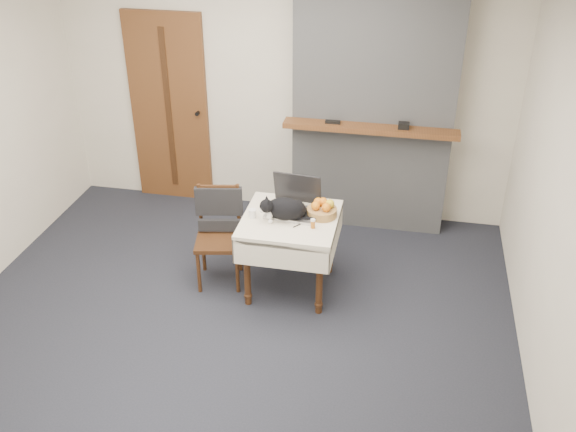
% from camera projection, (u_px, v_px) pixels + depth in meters
% --- Properties ---
extents(ground, '(4.50, 4.50, 0.00)m').
position_uv_depth(ground, '(233.00, 319.00, 5.23)').
color(ground, black).
rests_on(ground, ground).
extents(room_shell, '(4.52, 4.01, 2.61)m').
position_uv_depth(room_shell, '(240.00, 93.00, 4.75)').
color(room_shell, beige).
rests_on(room_shell, ground).
extents(door, '(0.82, 0.10, 2.00)m').
position_uv_depth(door, '(169.00, 110.00, 6.62)').
color(door, brown).
rests_on(door, ground).
extents(chimney, '(1.62, 0.48, 2.60)m').
position_uv_depth(chimney, '(374.00, 100.00, 6.00)').
color(chimney, gray).
rests_on(chimney, ground).
extents(side_table, '(0.78, 0.78, 0.70)m').
position_uv_depth(side_table, '(290.00, 229.00, 5.33)').
color(side_table, '#3D2210').
rests_on(side_table, ground).
extents(laptop, '(0.44, 0.38, 0.30)m').
position_uv_depth(laptop, '(294.00, 203.00, 5.34)').
color(laptop, '#B7B7BC').
rests_on(laptop, side_table).
extents(cat, '(0.47, 0.29, 0.22)m').
position_uv_depth(cat, '(286.00, 209.00, 5.20)').
color(cat, black).
rests_on(cat, side_table).
extents(cream_jar, '(0.06, 0.06, 0.07)m').
position_uv_depth(cream_jar, '(252.00, 213.00, 5.26)').
color(cream_jar, white).
rests_on(cream_jar, side_table).
extents(pill_bottle, '(0.04, 0.04, 0.08)m').
position_uv_depth(pill_bottle, '(313.00, 223.00, 5.11)').
color(pill_bottle, '#9F5613').
rests_on(pill_bottle, side_table).
extents(fruit_basket, '(0.25, 0.25, 0.14)m').
position_uv_depth(fruit_basket, '(322.00, 210.00, 5.27)').
color(fruit_basket, '#AE7946').
rests_on(fruit_basket, side_table).
extents(desk_clutter, '(0.13, 0.10, 0.01)m').
position_uv_depth(desk_clutter, '(306.00, 219.00, 5.24)').
color(desk_clutter, black).
rests_on(desk_clutter, side_table).
extents(chair, '(0.46, 0.45, 0.87)m').
position_uv_depth(chair, '(219.00, 221.00, 5.51)').
color(chair, '#3D2210').
rests_on(chair, ground).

